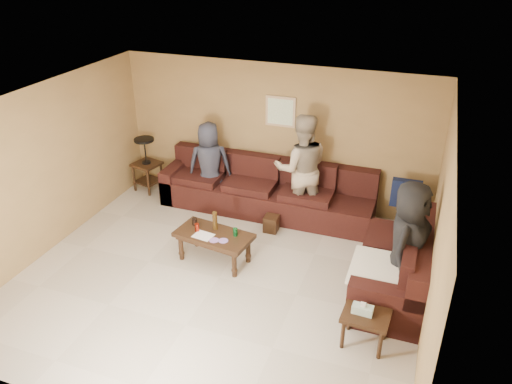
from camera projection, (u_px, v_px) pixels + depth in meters
The scene contains 10 objects.
room at pixel (215, 171), 6.32m from camera, with size 5.60×5.50×2.50m.
sectional_sofa at pixel (303, 217), 7.96m from camera, with size 4.65×2.90×0.97m.
coffee_table at pixel (214, 238), 7.28m from camera, with size 1.19×0.71×0.75m.
end_table_left at pixel (147, 163), 9.29m from camera, with size 0.55×0.55×1.03m.
side_table_right at pixel (365, 318), 5.77m from camera, with size 0.56×0.47×0.59m.
waste_bin at pixel (271, 224), 8.14m from camera, with size 0.22×0.22×0.27m, color black.
wall_art at pixel (281, 112), 8.34m from camera, with size 0.52×0.04×0.52m.
person_left at pixel (210, 164), 8.72m from camera, with size 0.74×0.48×1.52m, color #2B2D3C.
person_middle at pixel (301, 169), 8.14m from camera, with size 0.91×0.71×1.86m, color tan.
person_right at pixel (407, 244), 6.32m from camera, with size 0.83×0.54×1.70m, color black.
Camera 1 is at (2.44, -5.22, 4.33)m, focal length 35.00 mm.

